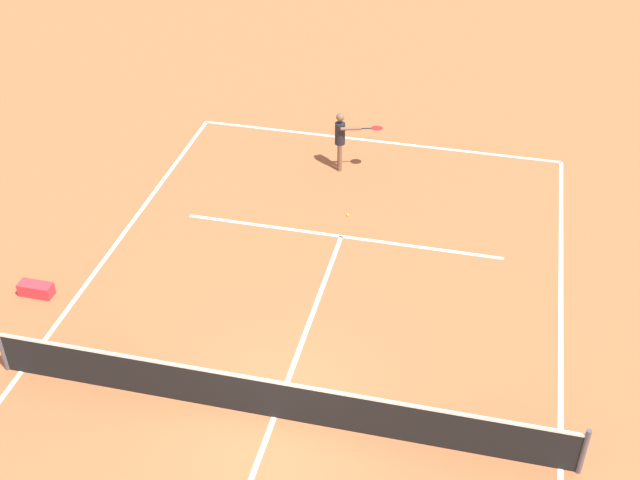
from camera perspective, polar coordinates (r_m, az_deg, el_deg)
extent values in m
plane|color=#AD5933|center=(16.05, -3.15, -11.98)|extent=(60.00, 60.00, 0.00)
cube|color=white|center=(24.55, 3.90, 6.76)|extent=(10.50, 0.10, 0.01)
cube|color=white|center=(15.82, 16.13, -14.78)|extent=(0.10, 21.89, 0.01)
cube|color=white|center=(17.89, -19.72, -8.44)|extent=(0.10, 21.89, 0.01)
cube|color=white|center=(20.44, 1.47, 0.25)|extent=(7.88, 0.10, 0.01)
cube|color=white|center=(16.05, -3.15, -11.98)|extent=(0.10, 12.04, 0.01)
cylinder|color=#4C4C51|center=(15.47, 17.58, -13.63)|extent=(0.10, 0.10, 1.07)
cylinder|color=#4C4C51|center=(17.69, -20.90, -6.99)|extent=(0.10, 0.10, 1.07)
cube|color=black|center=(15.72, -3.20, -10.87)|extent=(11.10, 0.03, 0.91)
cube|color=white|center=(15.38, -3.26, -9.65)|extent=(11.10, 0.04, 0.06)
cylinder|color=brown|center=(23.05, 1.34, 5.87)|extent=(0.12, 0.12, 0.79)
cylinder|color=brown|center=(22.87, 1.37, 5.63)|extent=(0.12, 0.12, 0.79)
cylinder|color=black|center=(22.62, 1.38, 7.29)|extent=(0.28, 0.28, 0.62)
sphere|color=brown|center=(22.39, 1.40, 8.39)|extent=(0.22, 0.22, 0.22)
cylinder|color=brown|center=(22.76, 1.35, 7.59)|extent=(0.09, 0.09, 0.55)
cylinder|color=brown|center=(22.36, 2.12, 7.61)|extent=(0.55, 0.23, 0.09)
cylinder|color=black|center=(22.39, 3.16, 7.63)|extent=(0.26, 0.10, 0.04)
ellipsoid|color=red|center=(22.42, 3.91, 7.64)|extent=(0.38, 0.36, 0.04)
sphere|color=#CCE033|center=(21.16, 1.92, 1.73)|extent=(0.07, 0.07, 0.07)
cube|color=red|center=(19.61, -18.85, -3.21)|extent=(0.76, 0.32, 0.30)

